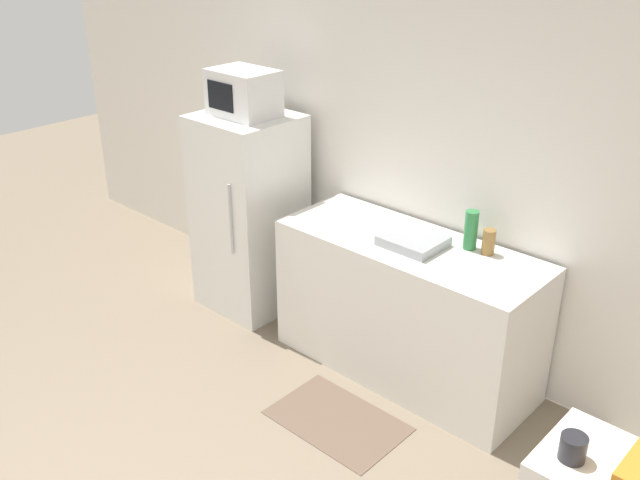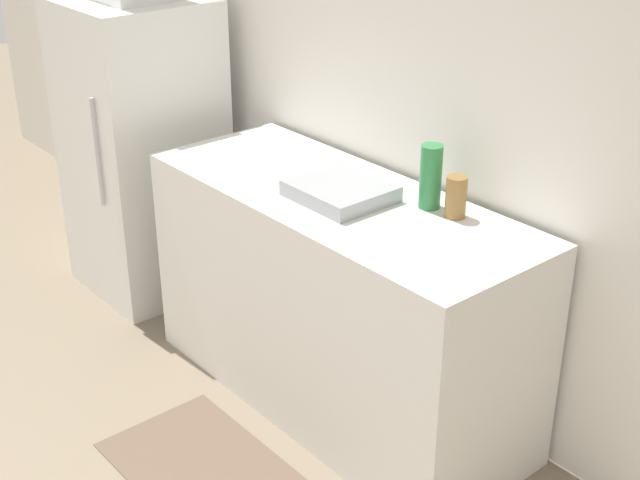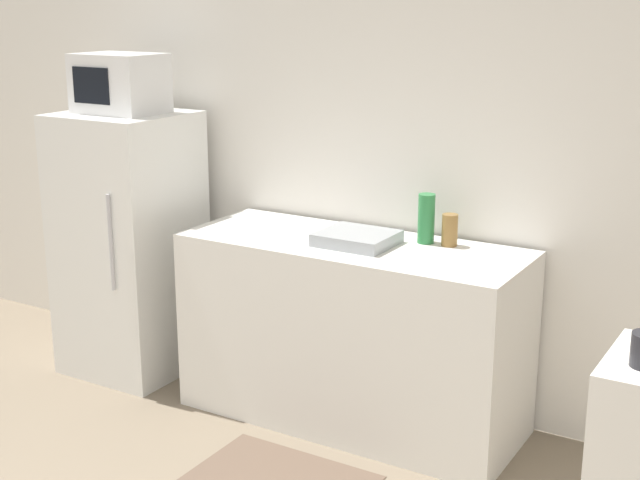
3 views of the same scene
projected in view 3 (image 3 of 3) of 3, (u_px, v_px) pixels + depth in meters
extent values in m
cube|color=white|center=(380.00, 153.00, 4.54)|extent=(8.00, 0.06, 2.60)
cube|color=white|center=(129.00, 244.00, 4.99)|extent=(0.66, 0.63, 1.47)
cylinder|color=#B7B7BC|center=(111.00, 243.00, 4.60)|extent=(0.02, 0.02, 0.51)
cube|color=white|center=(120.00, 83.00, 4.75)|extent=(0.45, 0.33, 0.31)
cube|color=black|center=(91.00, 86.00, 4.64)|extent=(0.25, 0.01, 0.19)
cube|color=silver|center=(352.00, 332.00, 4.41)|extent=(1.69, 0.65, 0.93)
cube|color=#9EA3A8|center=(357.00, 238.00, 4.25)|extent=(0.35, 0.31, 0.06)
cylinder|color=#2D7F42|center=(426.00, 219.00, 4.26)|extent=(0.08, 0.08, 0.24)
cylinder|color=olive|center=(450.00, 230.00, 4.22)|extent=(0.08, 0.08, 0.15)
cube|color=brown|center=(281.00, 479.00, 3.95)|extent=(0.79, 0.51, 0.01)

